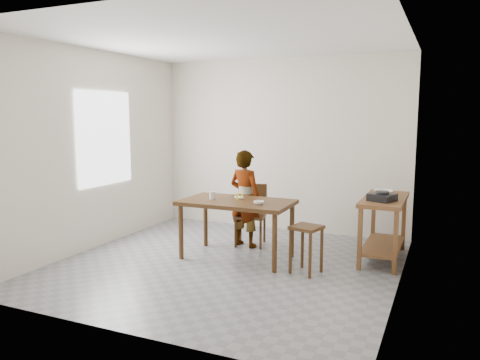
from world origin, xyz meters
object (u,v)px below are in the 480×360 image
at_px(child, 245,199).
at_px(stool, 306,249).
at_px(dining_table, 237,229).
at_px(prep_counter, 383,229).
at_px(dining_chair, 250,215).

distance_m(child, stool, 1.38).
bearing_deg(dining_table, stool, -11.58).
relative_size(dining_table, stool, 2.50).
height_order(child, stool, child).
height_order(dining_table, child, child).
bearing_deg(prep_counter, dining_table, -157.85).
xyz_separation_m(dining_chair, stool, (1.05, -0.83, -0.14)).
distance_m(child, dining_chair, 0.27).
xyz_separation_m(child, dining_chair, (0.04, 0.08, -0.25)).
distance_m(dining_table, dining_chair, 0.64).
xyz_separation_m(dining_table, dining_chair, (-0.08, 0.63, 0.05)).
distance_m(prep_counter, child, 1.87).
bearing_deg(stool, prep_counter, 50.23).
distance_m(dining_table, stool, 1.00).
height_order(prep_counter, dining_chair, dining_chair).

